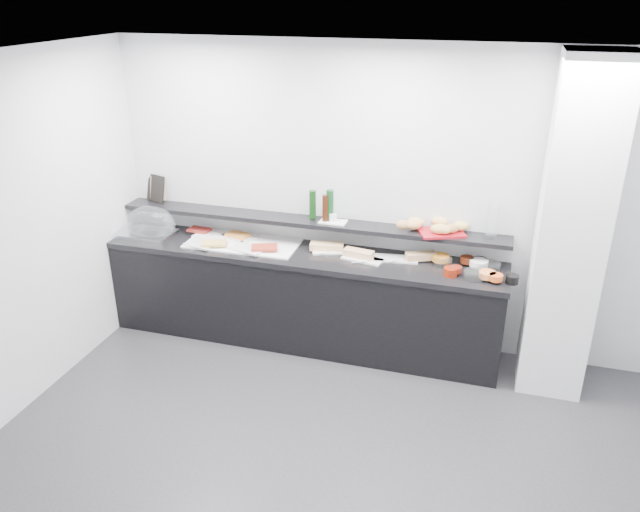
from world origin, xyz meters
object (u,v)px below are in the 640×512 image
(sandwich_plate_mid, at_px, (363,259))
(bread_tray, at_px, (441,232))
(cloche_base, at_px, (148,234))
(condiment_tray, at_px, (333,222))
(framed_print, at_px, (156,188))
(carafe, at_px, (492,220))

(sandwich_plate_mid, xyz_separation_m, bread_tray, (0.64, 0.18, 0.25))
(cloche_base, bearing_deg, condiment_tray, 7.71)
(framed_print, bearing_deg, condiment_tray, 17.10)
(bread_tray, distance_m, carafe, 0.43)
(carafe, bearing_deg, cloche_base, -175.51)
(sandwich_plate_mid, height_order, bread_tray, bread_tray)
(condiment_tray, distance_m, carafe, 1.37)
(framed_print, distance_m, condiment_tray, 1.82)
(cloche_base, xyz_separation_m, condiment_tray, (1.77, 0.21, 0.24))
(cloche_base, bearing_deg, bread_tray, 5.36)
(condiment_tray, bearing_deg, bread_tray, 0.75)
(sandwich_plate_mid, bearing_deg, bread_tray, 26.36)
(cloche_base, height_order, bread_tray, bread_tray)
(framed_print, bearing_deg, sandwich_plate_mid, 12.74)
(framed_print, relative_size, condiment_tray, 1.08)
(sandwich_plate_mid, relative_size, framed_print, 1.38)
(cloche_base, relative_size, bread_tray, 1.36)
(sandwich_plate_mid, distance_m, condiment_tray, 0.44)
(condiment_tray, xyz_separation_m, carafe, (1.36, 0.04, 0.14))
(cloche_base, bearing_deg, sandwich_plate_mid, 1.81)
(framed_print, distance_m, bread_tray, 2.77)
(bread_tray, bearing_deg, cloche_base, 161.97)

